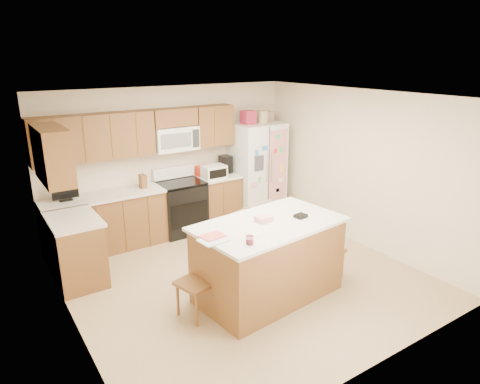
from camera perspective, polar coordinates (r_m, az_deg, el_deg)
ground at (r=6.17m, az=0.34°, el=-11.16°), size 4.50×4.50×0.00m
room_shell at (r=5.61m, az=0.37°, el=1.80°), size 4.60×4.60×2.52m
cabinetry at (r=6.91m, az=-14.84°, el=-0.26°), size 3.36×1.56×2.15m
stove at (r=7.52m, az=-7.88°, el=-1.89°), size 0.76×0.65×1.13m
refrigerator at (r=8.10m, az=2.23°, el=3.02°), size 0.90×0.79×2.04m
island at (r=5.51m, az=3.79°, el=-8.93°), size 1.99×1.26×1.11m
windsor_chair_left at (r=5.17m, az=-5.73°, el=-11.77°), size 0.48×0.49×0.94m
windsor_chair_back at (r=6.06m, az=-1.15°, el=-6.81°), size 0.53×0.51×0.98m
windsor_chair_right at (r=6.05m, az=11.61°, el=-7.67°), size 0.46×0.47×0.89m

